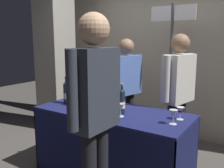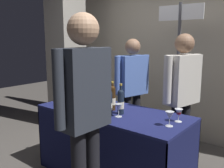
{
  "view_description": "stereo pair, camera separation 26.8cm",
  "coord_description": "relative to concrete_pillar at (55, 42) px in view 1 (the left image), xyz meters",
  "views": [
    {
      "loc": [
        1.45,
        -2.21,
        1.57
      ],
      "look_at": [
        0.0,
        0.0,
        1.08
      ],
      "focal_mm": 39.89,
      "sensor_mm": 36.0,
      "label": 1
    },
    {
      "loc": [
        1.66,
        -2.05,
        1.57
      ],
      "look_at": [
        0.0,
        0.0,
        1.08
      ],
      "focal_mm": 39.89,
      "sensor_mm": 36.0,
      "label": 2
    }
  ],
  "objects": [
    {
      "name": "tasting_table",
      "position": [
        1.75,
        -0.87,
        -0.97
      ],
      "size": [
        1.71,
        0.74,
        0.78
      ],
      "color": "#191E51",
      "rests_on": "ground_plane"
    },
    {
      "name": "display_bottle_5",
      "position": [
        1.47,
        -0.79,
        -0.6
      ],
      "size": [
        0.07,
        0.07,
        0.32
      ],
      "color": "#192333",
      "rests_on": "tasting_table"
    },
    {
      "name": "back_partition",
      "position": [
        1.75,
        0.81,
        -0.02
      ],
      "size": [
        5.27,
        0.12,
        2.98
      ],
      "primitive_type": "cube",
      "color": "#B2A893",
      "rests_on": "ground_plane"
    },
    {
      "name": "taster_foreground_right",
      "position": [
        2.06,
        -1.6,
        -0.45
      ],
      "size": [
        0.24,
        0.56,
        1.76
      ],
      "rotation": [
        0.0,
        0.0,
        1.54
      ],
      "color": "black",
      "rests_on": "ground_plane"
    },
    {
      "name": "vendor_assistant",
      "position": [
        1.44,
        -0.04,
        -0.57
      ],
      "size": [
        0.31,
        0.6,
        1.57
      ],
      "rotation": [
        0.0,
        0.0,
        -1.82
      ],
      "color": "black",
      "rests_on": "ground_plane"
    },
    {
      "name": "concrete_pillar",
      "position": [
        0.0,
        0.0,
        0.0
      ],
      "size": [
        0.5,
        0.5,
        3.02
      ],
      "primitive_type": "cube",
      "color": "gray",
      "rests_on": "ground_plane"
    },
    {
      "name": "vendor_presenter",
      "position": [
        2.25,
        -0.18,
        -0.53
      ],
      "size": [
        0.3,
        0.6,
        1.62
      ],
      "rotation": [
        0.0,
        0.0,
        -1.78
      ],
      "color": "black",
      "rests_on": "ground_plane"
    },
    {
      "name": "display_bottle_1",
      "position": [
        1.72,
        -0.84,
        -0.58
      ],
      "size": [
        0.08,
        0.08,
        0.32
      ],
      "color": "#38230F",
      "rests_on": "tasting_table"
    },
    {
      "name": "display_bottle_3",
      "position": [
        1.82,
        -1.01,
        -0.59
      ],
      "size": [
        0.08,
        0.08,
        0.33
      ],
      "color": "#192333",
      "rests_on": "tasting_table"
    },
    {
      "name": "display_bottle_2",
      "position": [
        1.33,
        -0.92,
        -0.59
      ],
      "size": [
        0.07,
        0.07,
        0.33
      ],
      "color": "black",
      "rests_on": "tasting_table"
    },
    {
      "name": "booth_signpost",
      "position": [
        1.99,
        0.26,
        -0.2
      ],
      "size": [
        0.62,
        0.04,
        2.03
      ],
      "color": "#47474C",
      "rests_on": "ground_plane"
    },
    {
      "name": "display_bottle_0",
      "position": [
        1.34,
        -0.79,
        -0.58
      ],
      "size": [
        0.07,
        0.07,
        0.34
      ],
      "color": "#38230F",
      "rests_on": "tasting_table"
    },
    {
      "name": "wine_glass_near_vendor",
      "position": [
        1.93,
        -0.99,
        -0.63
      ],
      "size": [
        0.07,
        0.07,
        0.13
      ],
      "color": "silver",
      "rests_on": "tasting_table"
    },
    {
      "name": "featured_wine_bottle",
      "position": [
        1.11,
        -0.91,
        -0.59
      ],
      "size": [
        0.08,
        0.08,
        0.33
      ],
      "color": "#192333",
      "rests_on": "tasting_table"
    },
    {
      "name": "wine_glass_mid",
      "position": [
        2.47,
        -0.75,
        -0.63
      ],
      "size": [
        0.08,
        0.08,
        0.13
      ],
      "color": "silver",
      "rests_on": "tasting_table"
    },
    {
      "name": "wine_glass_near_taster",
      "position": [
        2.46,
        -0.92,
        -0.63
      ],
      "size": [
        0.08,
        0.08,
        0.14
      ],
      "color": "silver",
      "rests_on": "tasting_table"
    },
    {
      "name": "display_bottle_4",
      "position": [
        1.89,
        -0.9,
        -0.59
      ],
      "size": [
        0.07,
        0.07,
        0.32
      ],
      "color": "#192333",
      "rests_on": "tasting_table"
    }
  ]
}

